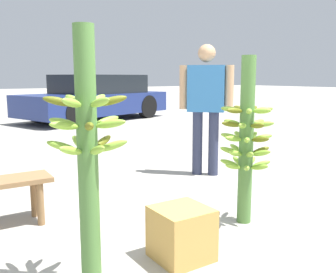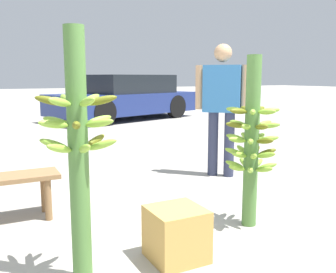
{
  "view_description": "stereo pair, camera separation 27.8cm",
  "coord_description": "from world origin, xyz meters",
  "px_view_note": "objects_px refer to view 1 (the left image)",
  "views": [
    {
      "loc": [
        -1.59,
        -1.9,
        1.23
      ],
      "look_at": [
        -0.08,
        0.4,
        0.79
      ],
      "focal_mm": 40.0,
      "sensor_mm": 36.0,
      "label": 1
    },
    {
      "loc": [
        -1.35,
        -2.04,
        1.23
      ],
      "look_at": [
        -0.08,
        0.4,
        0.79
      ],
      "focal_mm": 40.0,
      "sensor_mm": 36.0,
      "label": 2
    }
  ],
  "objects_px": {
    "banana_stalk_left": "(88,152)",
    "produce_crate": "(181,233)",
    "banana_stalk_center": "(246,140)",
    "parked_car": "(96,98)",
    "vendor_person": "(206,99)"
  },
  "relations": [
    {
      "from": "banana_stalk_left",
      "to": "produce_crate",
      "type": "xyz_separation_m",
      "value": [
        0.64,
        -0.03,
        -0.63
      ]
    },
    {
      "from": "produce_crate",
      "to": "banana_stalk_center",
      "type": "bearing_deg",
      "value": 16.35
    },
    {
      "from": "banana_stalk_left",
      "to": "parked_car",
      "type": "relative_size",
      "value": 0.32
    },
    {
      "from": "vendor_person",
      "to": "banana_stalk_center",
      "type": "bearing_deg",
      "value": 108.53
    },
    {
      "from": "banana_stalk_center",
      "to": "produce_crate",
      "type": "distance_m",
      "value": 1.02
    },
    {
      "from": "banana_stalk_center",
      "to": "parked_car",
      "type": "xyz_separation_m",
      "value": [
        1.99,
        8.0,
        -0.08
      ]
    },
    {
      "from": "banana_stalk_left",
      "to": "vendor_person",
      "type": "xyz_separation_m",
      "value": [
        2.19,
        1.64,
        0.15
      ]
    },
    {
      "from": "banana_stalk_left",
      "to": "parked_car",
      "type": "xyz_separation_m",
      "value": [
        3.46,
        8.21,
        -0.17
      ]
    },
    {
      "from": "vendor_person",
      "to": "produce_crate",
      "type": "height_order",
      "value": "vendor_person"
    },
    {
      "from": "vendor_person",
      "to": "produce_crate",
      "type": "relative_size",
      "value": 4.52
    },
    {
      "from": "banana_stalk_left",
      "to": "parked_car",
      "type": "distance_m",
      "value": 8.91
    },
    {
      "from": "produce_crate",
      "to": "parked_car",
      "type": "bearing_deg",
      "value": 71.11
    },
    {
      "from": "banana_stalk_center",
      "to": "produce_crate",
      "type": "bearing_deg",
      "value": -163.65
    },
    {
      "from": "banana_stalk_center",
      "to": "vendor_person",
      "type": "height_order",
      "value": "vendor_person"
    },
    {
      "from": "banana_stalk_center",
      "to": "parked_car",
      "type": "relative_size",
      "value": 0.3
    }
  ]
}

